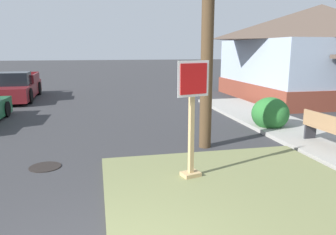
% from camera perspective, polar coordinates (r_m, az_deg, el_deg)
% --- Properties ---
extents(grass_corner_patch, '(4.85, 5.54, 0.08)m').
position_cam_1_polar(grass_corner_patch, '(5.94, 14.00, -14.19)').
color(grass_corner_patch, olive).
rests_on(grass_corner_patch, ground).
extents(sidewalk_strip, '(2.20, 14.53, 0.12)m').
position_cam_1_polar(sidewalk_strip, '(10.68, 22.97, -2.96)').
color(sidewalk_strip, '#9E9B93').
rests_on(sidewalk_strip, ground).
extents(stop_sign, '(0.67, 0.37, 2.32)m').
position_cam_1_polar(stop_sign, '(6.44, 4.17, -0.89)').
color(stop_sign, tan).
rests_on(stop_sign, grass_corner_patch).
extents(manhole_cover, '(0.70, 0.70, 0.02)m').
position_cam_1_polar(manhole_cover, '(7.96, -20.62, -8.06)').
color(manhole_cover, black).
rests_on(manhole_cover, ground).
extents(pickup_truck_maroon, '(2.23, 5.49, 1.48)m').
position_cam_1_polar(pickup_truck_maroon, '(18.97, -25.16, 4.67)').
color(pickup_truck_maroon, maroon).
rests_on(pickup_truck_maroon, ground).
extents(street_bench, '(0.49, 1.81, 0.85)m').
position_cam_1_polar(street_bench, '(9.43, 26.42, -1.79)').
color(street_bench, '#93704C').
rests_on(street_bench, sidewalk_strip).
extents(corner_house, '(8.51, 9.21, 4.89)m').
position_cam_1_polar(corner_house, '(19.43, 24.66, 10.47)').
color(corner_house, brown).
rests_on(corner_house, ground).
extents(shrub_by_curb, '(1.21, 1.21, 1.07)m').
position_cam_1_polar(shrub_by_curb, '(11.26, 17.38, 0.66)').
color(shrub_by_curb, '#2A6E2E').
rests_on(shrub_by_curb, ground).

